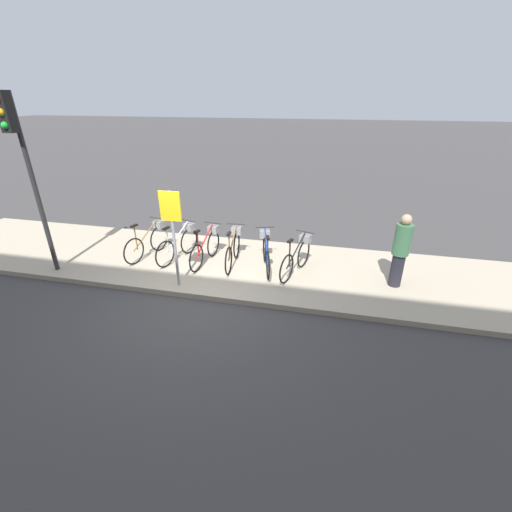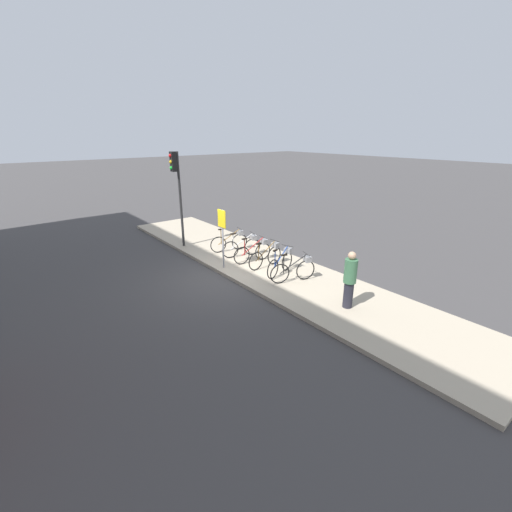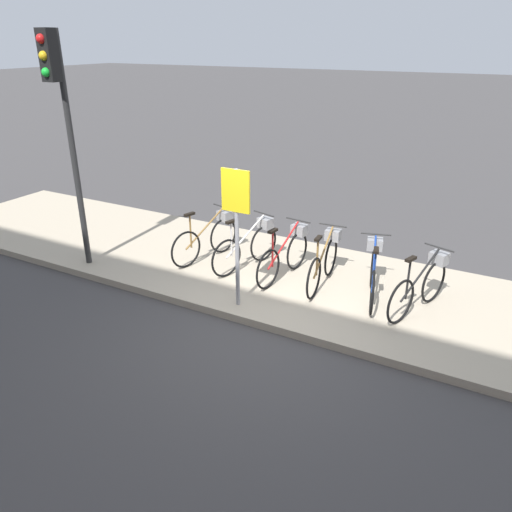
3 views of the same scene
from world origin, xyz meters
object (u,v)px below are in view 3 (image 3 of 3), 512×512
object	(u,v)px
parked_bicycle_3	(325,259)
sign_post	(236,216)
traffic_light	(61,104)
parked_bicycle_0	(209,236)
parked_bicycle_2	(286,252)
parked_bicycle_1	(249,244)
parked_bicycle_5	(422,283)
parked_bicycle_4	(373,270)

from	to	relation	value
parked_bicycle_3	sign_post	bearing A→B (deg)	-124.13
sign_post	traffic_light	bearing A→B (deg)	-179.15
parked_bicycle_0	parked_bicycle_2	world-z (taller)	same
parked_bicycle_1	parked_bicycle_5	size ratio (longest dim) A/B	1.01
parked_bicycle_0	parked_bicycle_1	world-z (taller)	same
parked_bicycle_5	sign_post	size ratio (longest dim) A/B	0.72
traffic_light	sign_post	size ratio (longest dim) A/B	1.85
parked_bicycle_0	parked_bicycle_1	size ratio (longest dim) A/B	1.01
parked_bicycle_0	parked_bicycle_3	xyz separation A→B (m)	(2.21, 0.02, 0.00)
traffic_light	sign_post	distance (m)	3.39
parked_bicycle_1	sign_post	size ratio (longest dim) A/B	0.73
parked_bicycle_3	parked_bicycle_5	world-z (taller)	same
parked_bicycle_3	parked_bicycle_5	xyz separation A→B (m)	(1.55, -0.13, 0.00)
parked_bicycle_4	sign_post	size ratio (longest dim) A/B	0.73
parked_bicycle_3	parked_bicycle_4	bearing A→B (deg)	-3.29
parked_bicycle_1	sign_post	distance (m)	1.70
parked_bicycle_5	parked_bicycle_1	bearing A→B (deg)	177.56
parked_bicycle_5	traffic_light	size ratio (longest dim) A/B	0.39
parked_bicycle_2	traffic_light	size ratio (longest dim) A/B	0.41
parked_bicycle_0	parked_bicycle_2	size ratio (longest dim) A/B	0.98
sign_post	parked_bicycle_0	bearing A→B (deg)	136.53
parked_bicycle_5	sign_post	world-z (taller)	sign_post
parked_bicycle_4	traffic_light	world-z (taller)	traffic_light
parked_bicycle_2	sign_post	distance (m)	1.60
traffic_light	parked_bicycle_3	bearing A→B (deg)	18.45
parked_bicycle_0	parked_bicycle_3	bearing A→B (deg)	0.54
parked_bicycle_4	parked_bicycle_2	bearing A→B (deg)	-179.99
parked_bicycle_1	parked_bicycle_2	size ratio (longest dim) A/B	0.97
parked_bicycle_0	parked_bicycle_1	bearing A→B (deg)	1.01
parked_bicycle_3	sign_post	xyz separation A→B (m)	(-0.87, -1.29, 0.99)
parked_bicycle_0	parked_bicycle_5	xyz separation A→B (m)	(3.76, -0.11, 0.00)
traffic_light	parked_bicycle_4	bearing A→B (deg)	15.01
parked_bicycle_1	traffic_light	distance (m)	3.73
parked_bicycle_0	parked_bicycle_3	distance (m)	2.21
parked_bicycle_0	parked_bicycle_4	xyz separation A→B (m)	(3.01, -0.03, 0.00)
parked_bicycle_1	parked_bicycle_5	world-z (taller)	same
parked_bicycle_0	sign_post	world-z (taller)	sign_post
parked_bicycle_1	traffic_light	world-z (taller)	traffic_light
parked_bicycle_2	parked_bicycle_4	size ratio (longest dim) A/B	1.03
parked_bicycle_1	parked_bicycle_4	world-z (taller)	same
parked_bicycle_0	traffic_light	size ratio (longest dim) A/B	0.40
sign_post	parked_bicycle_5	bearing A→B (deg)	25.47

